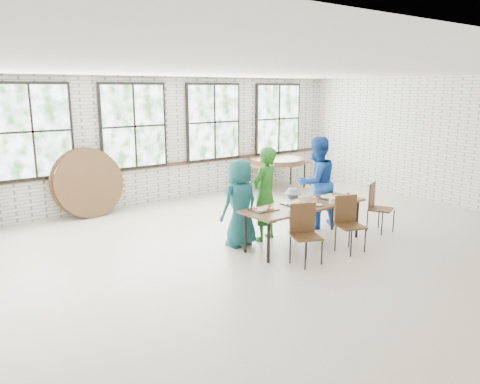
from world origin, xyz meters
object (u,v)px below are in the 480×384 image
(chair_near_right, at_px, (348,219))
(storage_table, at_px, (277,165))
(chair_near_left, at_px, (304,229))
(dining_table, at_px, (304,207))

(chair_near_right, distance_m, storage_table, 4.99)
(chair_near_left, distance_m, chair_near_right, 1.00)
(chair_near_right, relative_size, storage_table, 0.53)
(chair_near_left, height_order, chair_near_right, same)
(storage_table, bearing_deg, chair_near_left, -126.69)
(chair_near_left, relative_size, storage_table, 0.53)
(chair_near_left, xyz_separation_m, chair_near_right, (1.00, -0.04, 0.00))
(dining_table, distance_m, storage_table, 4.64)
(dining_table, height_order, chair_near_right, chair_near_right)
(chair_near_right, bearing_deg, dining_table, 139.34)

